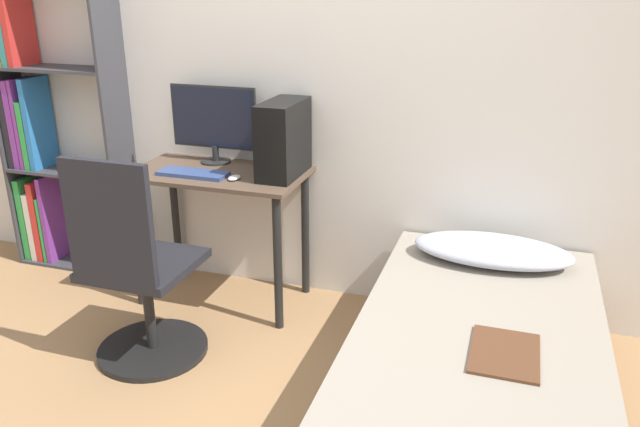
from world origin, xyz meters
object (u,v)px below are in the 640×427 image
Objects in this scene: bookshelf at (41,128)px; office_chair at (138,284)px; keyboard at (193,173)px; bed at (473,388)px; monitor at (214,121)px; pc_tower at (283,139)px.

bookshelf is 1.80× the size of office_chair.
keyboard is (-0.01, 0.57, 0.36)m from office_chair.
monitor is at bearing 149.74° from bed.
bookshelf reaches higher than office_chair.
bed is at bearing -35.91° from pc_tower.
keyboard is (0.00, -0.26, -0.22)m from monitor.
office_chair is 1.53m from bed.
pc_tower is at bearing -13.79° from monitor.
bookshelf is 4.98× the size of keyboard.
pc_tower is (0.45, 0.15, 0.18)m from keyboard.
keyboard is (1.14, -0.23, -0.11)m from bookshelf.
bookshelf is 2.87m from bed.
bookshelf reaches higher than keyboard.
pc_tower is (0.45, -0.11, -0.04)m from monitor.
office_chair is (1.15, -0.81, -0.47)m from bookshelf.
keyboard is at bearing -11.53° from bookshelf.
pc_tower is at bearing 58.68° from office_chair.
monitor is 1.36× the size of keyboard.
keyboard is 0.51m from pc_tower.
office_chair is 1.01m from pc_tower.
bed is 1.73m from keyboard.
bed is 5.14× the size of pc_tower.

